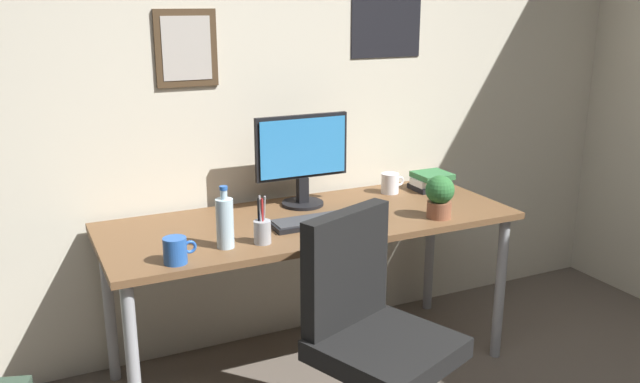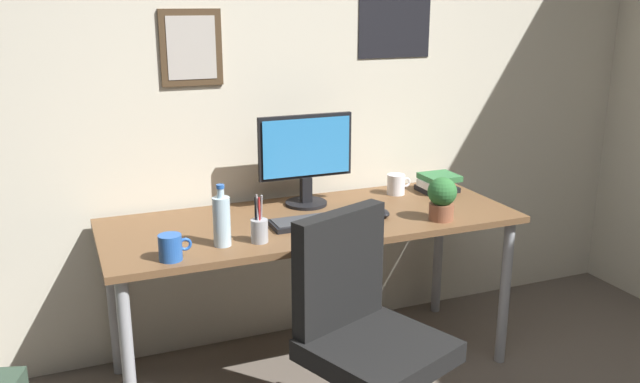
{
  "view_description": "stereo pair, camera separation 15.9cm",
  "coord_description": "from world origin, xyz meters",
  "px_view_note": "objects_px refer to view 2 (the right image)",
  "views": [
    {
      "loc": [
        -1.15,
        -0.88,
        1.7
      ],
      "look_at": [
        0.04,
        1.61,
        0.9
      ],
      "focal_mm": 37.44,
      "sensor_mm": 36.0,
      "label": 1
    },
    {
      "loc": [
        -1.0,
        -0.95,
        1.7
      ],
      "look_at": [
        0.04,
        1.61,
        0.9
      ],
      "focal_mm": 37.44,
      "sensor_mm": 36.0,
      "label": 2
    }
  ],
  "objects_px": {
    "keyboard": "(319,221)",
    "coffee_mug_near": "(171,247)",
    "book_stack_left": "(438,183)",
    "office_chair": "(362,327)",
    "monitor": "(306,156)",
    "computer_mouse": "(381,213)",
    "pen_cup": "(259,229)",
    "water_bottle": "(222,220)",
    "potted_plant": "(442,197)",
    "coffee_mug_far": "(396,184)"
  },
  "relations": [
    {
      "from": "keyboard",
      "to": "office_chair",
      "type": "bearing_deg",
      "value": -95.15
    },
    {
      "from": "monitor",
      "to": "computer_mouse",
      "type": "xyz_separation_m",
      "value": [
        0.25,
        -0.3,
        -0.22
      ]
    },
    {
      "from": "keyboard",
      "to": "potted_plant",
      "type": "distance_m",
      "value": 0.56
    },
    {
      "from": "keyboard",
      "to": "coffee_mug_near",
      "type": "bearing_deg",
      "value": -164.34
    },
    {
      "from": "monitor",
      "to": "water_bottle",
      "type": "relative_size",
      "value": 1.82
    },
    {
      "from": "keyboard",
      "to": "coffee_mug_near",
      "type": "xyz_separation_m",
      "value": [
        -0.68,
        -0.19,
        0.04
      ]
    },
    {
      "from": "coffee_mug_near",
      "to": "pen_cup",
      "type": "xyz_separation_m",
      "value": [
        0.37,
        0.06,
        0.0
      ]
    },
    {
      "from": "computer_mouse",
      "to": "pen_cup",
      "type": "bearing_deg",
      "value": -169.56
    },
    {
      "from": "office_chair",
      "to": "coffee_mug_far",
      "type": "distance_m",
      "value": 1.06
    },
    {
      "from": "potted_plant",
      "to": "pen_cup",
      "type": "bearing_deg",
      "value": 177.98
    },
    {
      "from": "monitor",
      "to": "computer_mouse",
      "type": "relative_size",
      "value": 4.18
    },
    {
      "from": "monitor",
      "to": "pen_cup",
      "type": "distance_m",
      "value": 0.58
    },
    {
      "from": "potted_plant",
      "to": "book_stack_left",
      "type": "bearing_deg",
      "value": 60.24
    },
    {
      "from": "keyboard",
      "to": "computer_mouse",
      "type": "height_order",
      "value": "computer_mouse"
    },
    {
      "from": "book_stack_left",
      "to": "monitor",
      "type": "bearing_deg",
      "value": 177.09
    },
    {
      "from": "pen_cup",
      "to": "book_stack_left",
      "type": "height_order",
      "value": "pen_cup"
    },
    {
      "from": "coffee_mug_far",
      "to": "potted_plant",
      "type": "height_order",
      "value": "potted_plant"
    },
    {
      "from": "coffee_mug_far",
      "to": "book_stack_left",
      "type": "height_order",
      "value": "coffee_mug_far"
    },
    {
      "from": "coffee_mug_near",
      "to": "coffee_mug_far",
      "type": "distance_m",
      "value": 1.3
    },
    {
      "from": "water_bottle",
      "to": "book_stack_left",
      "type": "bearing_deg",
      "value": 16.34
    },
    {
      "from": "water_bottle",
      "to": "pen_cup",
      "type": "relative_size",
      "value": 1.26
    },
    {
      "from": "water_bottle",
      "to": "pen_cup",
      "type": "height_order",
      "value": "water_bottle"
    },
    {
      "from": "office_chair",
      "to": "water_bottle",
      "type": "relative_size",
      "value": 3.76
    },
    {
      "from": "monitor",
      "to": "potted_plant",
      "type": "height_order",
      "value": "monitor"
    },
    {
      "from": "keyboard",
      "to": "book_stack_left",
      "type": "bearing_deg",
      "value": 18.01
    },
    {
      "from": "water_bottle",
      "to": "monitor",
      "type": "bearing_deg",
      "value": 37.75
    },
    {
      "from": "office_chair",
      "to": "water_bottle",
      "type": "height_order",
      "value": "water_bottle"
    },
    {
      "from": "monitor",
      "to": "keyboard",
      "type": "height_order",
      "value": "monitor"
    },
    {
      "from": "potted_plant",
      "to": "pen_cup",
      "type": "distance_m",
      "value": 0.84
    },
    {
      "from": "monitor",
      "to": "pen_cup",
      "type": "xyz_separation_m",
      "value": [
        -0.36,
        -0.41,
        -0.19
      ]
    },
    {
      "from": "keyboard",
      "to": "pen_cup",
      "type": "distance_m",
      "value": 0.34
    },
    {
      "from": "coffee_mug_near",
      "to": "monitor",
      "type": "bearing_deg",
      "value": 33.07
    },
    {
      "from": "keyboard",
      "to": "coffee_mug_near",
      "type": "distance_m",
      "value": 0.7
    },
    {
      "from": "office_chair",
      "to": "computer_mouse",
      "type": "distance_m",
      "value": 0.69
    },
    {
      "from": "monitor",
      "to": "computer_mouse",
      "type": "distance_m",
      "value": 0.45
    },
    {
      "from": "keyboard",
      "to": "coffee_mug_near",
      "type": "height_order",
      "value": "coffee_mug_near"
    },
    {
      "from": "pen_cup",
      "to": "coffee_mug_far",
      "type": "bearing_deg",
      "value": 25.79
    },
    {
      "from": "book_stack_left",
      "to": "potted_plant",
      "type": "bearing_deg",
      "value": -119.76
    },
    {
      "from": "potted_plant",
      "to": "pen_cup",
      "type": "relative_size",
      "value": 0.98
    },
    {
      "from": "water_bottle",
      "to": "coffee_mug_near",
      "type": "height_order",
      "value": "water_bottle"
    },
    {
      "from": "coffee_mug_near",
      "to": "coffee_mug_far",
      "type": "height_order",
      "value": "coffee_mug_far"
    },
    {
      "from": "computer_mouse",
      "to": "coffee_mug_far",
      "type": "height_order",
      "value": "coffee_mug_far"
    },
    {
      "from": "water_bottle",
      "to": "potted_plant",
      "type": "bearing_deg",
      "value": -2.75
    },
    {
      "from": "coffee_mug_near",
      "to": "book_stack_left",
      "type": "bearing_deg",
      "value": 16.91
    },
    {
      "from": "computer_mouse",
      "to": "pen_cup",
      "type": "distance_m",
      "value": 0.62
    },
    {
      "from": "coffee_mug_near",
      "to": "book_stack_left",
      "type": "xyz_separation_m",
      "value": [
        1.43,
        0.44,
        -0.0
      ]
    },
    {
      "from": "monitor",
      "to": "coffee_mug_far",
      "type": "distance_m",
      "value": 0.52
    },
    {
      "from": "water_bottle",
      "to": "coffee_mug_far",
      "type": "bearing_deg",
      "value": 21.46
    },
    {
      "from": "book_stack_left",
      "to": "computer_mouse",
      "type": "bearing_deg",
      "value": -150.18
    },
    {
      "from": "office_chair",
      "to": "keyboard",
      "type": "relative_size",
      "value": 2.21
    }
  ]
}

